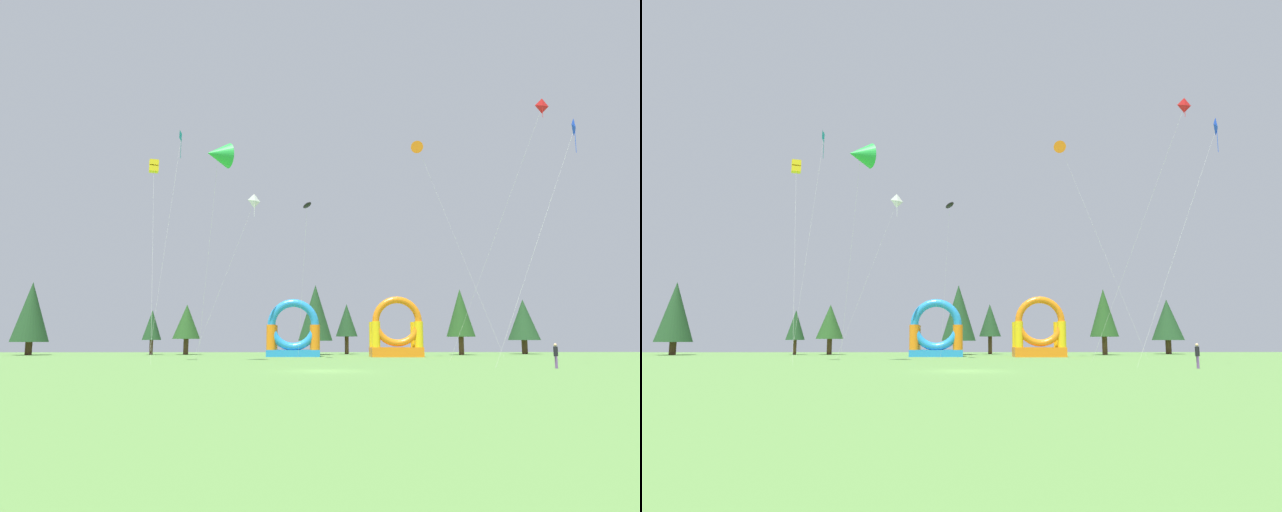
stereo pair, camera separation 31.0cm
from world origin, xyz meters
TOP-DOWN VIEW (x-y plane):
  - ground_plane at (0.00, 0.00)m, footprint 120.00×120.00m
  - kite_blue_diamond at (19.41, 5.46)m, footprint 7.76×1.52m
  - kite_teal_diamond at (-14.60, 22.94)m, footprint 1.85×4.40m
  - kite_red_diamond at (19.43, 11.34)m, footprint 8.09×5.75m
  - kite_black_parafoil at (-1.15, 23.36)m, footprint 1.60×4.26m
  - kite_yellow_box at (-15.51, 15.98)m, footprint 2.77×7.14m
  - kite_orange_delta at (11.70, 27.43)m, footprint 8.80×4.32m
  - kite_green_delta at (-9.50, 15.75)m, footprint 3.52×4.75m
  - kite_white_diamond at (-7.06, 26.83)m, footprint 7.03×1.40m
  - person_midfield at (15.85, 3.07)m, footprint 0.30×0.30m
  - inflatable_blue_arch at (9.33, 31.12)m, footprint 5.98×3.57m
  - inflatable_orange_dome at (-2.73, 32.57)m, footprint 6.28×4.15m
  - tree_row_0 at (-37.78, 41.25)m, footprint 4.79×4.79m
  - tree_row_1 at (-22.09, 42.58)m, footprint 2.55×2.55m
  - tree_row_2 at (-17.54, 43.10)m, footprint 3.72×3.72m
  - tree_row_3 at (0.06, 42.85)m, footprint 4.69×4.69m
  - tree_row_4 at (4.53, 45.59)m, footprint 3.09×3.09m
  - tree_row_5 at (19.49, 40.68)m, footprint 3.79×3.79m
  - tree_row_6 at (29.93, 45.77)m, footprint 4.48×4.48m

SIDE VIEW (x-z plane):
  - ground_plane at x=0.00m, z-range 0.00..0.00m
  - person_midfield at x=15.85m, z-range 0.16..1.86m
  - inflatable_orange_dome at x=-2.73m, z-range -0.96..5.80m
  - inflatable_blue_arch at x=9.33m, z-range -1.03..5.95m
  - tree_row_1 at x=-22.09m, z-range 0.94..6.95m
  - tree_row_2 at x=-17.54m, z-range 1.01..7.81m
  - tree_row_4 at x=4.53m, z-range 1.17..8.21m
  - tree_row_6 at x=29.93m, z-range 0.94..8.70m
  - tree_row_5 at x=19.49m, z-range 1.15..9.94m
  - tree_row_3 at x=0.06m, z-range 0.90..10.40m
  - tree_row_0 at x=-37.78m, z-range 0.82..10.49m
  - kite_black_parafoil at x=-1.15m, z-range 7.86..24.34m
  - kite_white_diamond at x=-7.06m, z-range 8.29..26.26m
  - kite_blue_diamond at x=19.41m, z-range 8.62..27.22m
  - kite_yellow_box at x=-15.51m, z-range 8.70..27.30m
  - kite_green_delta at x=-9.50m, z-range 8.95..29.33m
  - kite_red_diamond at x=19.43m, z-range 10.60..33.37m
  - kite_teal_diamond at x=-14.60m, z-range 11.20..35.20m
  - kite_orange_delta at x=11.70m, z-range 11.58..36.40m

